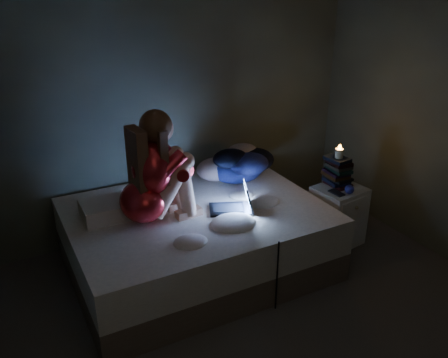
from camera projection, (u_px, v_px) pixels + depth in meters
floor at (288, 345)px, 3.10m from camera, size 3.60×3.80×0.02m
wall_back at (171, 92)px, 4.13m from camera, size 3.60×0.02×2.60m
bed at (197, 238)px, 3.82m from camera, size 1.97×1.48×0.54m
pillow at (110, 209)px, 3.58m from camera, size 0.43×0.30×0.12m
woman at (141, 170)px, 3.33m from camera, size 0.56×0.39×0.86m
laptop at (230, 197)px, 3.64m from camera, size 0.40×0.35×0.24m
clothes_pile at (237, 162)px, 4.20m from camera, size 0.53×0.43×0.32m
nightstand at (337, 215)px, 4.19m from camera, size 0.44×0.40×0.54m
book_stack at (337, 171)px, 4.08m from camera, size 0.19×0.25×0.28m
candle at (339, 151)px, 4.01m from camera, size 0.07×0.07×0.08m
phone at (335, 192)px, 3.99m from camera, size 0.07×0.14×0.01m
blue_orb at (348, 190)px, 3.96m from camera, size 0.08×0.08×0.08m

